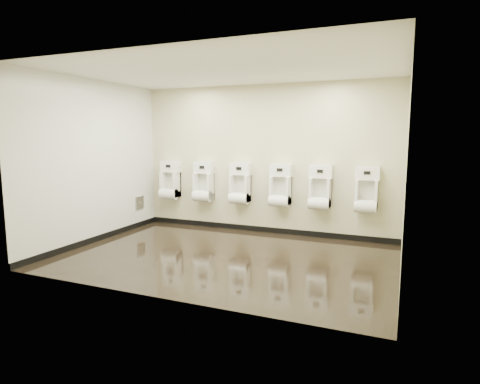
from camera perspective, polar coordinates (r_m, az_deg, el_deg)
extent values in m
cube|color=black|center=(6.28, -1.98, -9.14)|extent=(5.00, 3.50, 0.00)
cube|color=silver|center=(6.07, -2.12, 17.00)|extent=(5.00, 3.50, 0.00)
cube|color=beige|center=(7.64, 3.41, 4.62)|extent=(5.00, 0.02, 2.80)
cube|color=beige|center=(4.49, -11.34, 2.09)|extent=(5.00, 0.02, 2.80)
cube|color=beige|center=(7.41, -19.99, 4.04)|extent=(0.02, 3.50, 2.80)
cube|color=beige|center=(5.48, 22.53, 2.68)|extent=(0.02, 3.50, 2.80)
cube|color=silver|center=(7.40, -19.96, 4.04)|extent=(0.01, 3.50, 2.80)
cube|color=black|center=(7.82, 3.30, -5.31)|extent=(5.00, 0.02, 0.10)
cube|color=black|center=(7.60, -19.43, -6.16)|extent=(0.02, 3.50, 0.10)
cube|color=#9E9EA3|center=(8.42, -14.11, -1.47)|extent=(0.03, 0.25, 0.25)
cylinder|color=silver|center=(8.41, -14.01, -1.47)|extent=(0.02, 0.04, 0.04)
cube|color=white|center=(8.44, -9.89, 1.05)|extent=(0.36, 0.26, 0.51)
cube|color=silver|center=(8.51, -9.59, 1.38)|extent=(0.27, 0.01, 0.39)
cylinder|color=white|center=(8.41, -10.11, -0.26)|extent=(0.36, 0.22, 0.22)
cube|color=white|center=(8.44, -9.82, 3.55)|extent=(0.40, 0.19, 0.22)
cube|color=black|center=(8.35, -10.20, 3.64)|extent=(0.10, 0.01, 0.06)
cube|color=silver|center=(8.35, -10.19, 3.64)|extent=(0.12, 0.01, 0.08)
cylinder|color=silver|center=(8.33, -8.61, 3.52)|extent=(0.01, 0.03, 0.03)
cube|color=white|center=(8.05, -5.19, 0.80)|extent=(0.36, 0.26, 0.51)
cube|color=silver|center=(8.13, -4.92, 1.15)|extent=(0.27, 0.01, 0.39)
cylinder|color=white|center=(8.02, -5.41, -0.57)|extent=(0.36, 0.22, 0.22)
cube|color=white|center=(8.05, -5.11, 3.43)|extent=(0.40, 0.19, 0.22)
cube|color=black|center=(7.96, -5.45, 3.52)|extent=(0.10, 0.01, 0.06)
cube|color=silver|center=(7.96, -5.44, 3.52)|extent=(0.12, 0.01, 0.08)
cylinder|color=silver|center=(7.96, -3.78, 3.39)|extent=(0.01, 0.03, 0.03)
cube|color=white|center=(7.72, 0.01, 0.52)|extent=(0.36, 0.26, 0.51)
cube|color=silver|center=(7.80, 0.25, 0.89)|extent=(0.27, 0.01, 0.39)
cylinder|color=white|center=(7.69, -0.19, -0.90)|extent=(0.36, 0.22, 0.22)
cube|color=white|center=(7.72, 0.11, 3.26)|extent=(0.40, 0.19, 0.22)
cube|color=black|center=(7.62, -0.18, 3.36)|extent=(0.10, 0.01, 0.06)
cube|color=silver|center=(7.62, -0.17, 3.36)|extent=(0.12, 0.01, 0.08)
cylinder|color=silver|center=(7.64, 1.55, 3.21)|extent=(0.01, 0.03, 0.03)
cube|color=white|center=(7.45, 5.77, 0.21)|extent=(0.36, 0.26, 0.51)
cube|color=silver|center=(7.53, 5.96, 0.60)|extent=(0.27, 0.01, 0.39)
cylinder|color=white|center=(7.42, 5.59, -1.27)|extent=(0.36, 0.22, 0.22)
cube|color=white|center=(7.45, 5.89, 3.05)|extent=(0.40, 0.19, 0.22)
cube|color=black|center=(7.35, 5.66, 3.14)|extent=(0.10, 0.01, 0.06)
cube|color=silver|center=(7.35, 5.67, 3.15)|extent=(0.12, 0.01, 0.08)
cylinder|color=silver|center=(7.39, 7.43, 2.99)|extent=(0.01, 0.03, 0.03)
cube|color=white|center=(7.28, 11.32, -0.09)|extent=(0.36, 0.26, 0.51)
cube|color=silver|center=(7.36, 11.46, 0.31)|extent=(0.27, 0.01, 0.39)
cylinder|color=white|center=(7.24, 11.17, -1.61)|extent=(0.36, 0.22, 0.22)
cube|color=white|center=(7.27, 11.45, 2.81)|extent=(0.40, 0.19, 0.22)
cube|color=black|center=(7.17, 11.30, 2.91)|extent=(0.10, 0.01, 0.06)
cube|color=silver|center=(7.18, 11.30, 2.91)|extent=(0.12, 0.01, 0.08)
cylinder|color=silver|center=(7.24, 13.06, 2.74)|extent=(0.01, 0.03, 0.03)
cube|color=white|center=(7.17, 17.54, -0.43)|extent=(0.36, 0.26, 0.51)
cube|color=silver|center=(7.25, 17.61, -0.02)|extent=(0.27, 0.01, 0.39)
cylinder|color=white|center=(7.13, 17.43, -1.97)|extent=(0.36, 0.22, 0.22)
cube|color=white|center=(7.17, 17.69, 2.52)|extent=(0.40, 0.19, 0.22)
cube|color=black|center=(7.06, 17.63, 2.61)|extent=(0.10, 0.01, 0.06)
cube|color=silver|center=(7.07, 17.63, 2.61)|extent=(0.12, 0.01, 0.08)
cylinder|color=silver|center=(7.15, 19.35, 2.44)|extent=(0.01, 0.03, 0.03)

